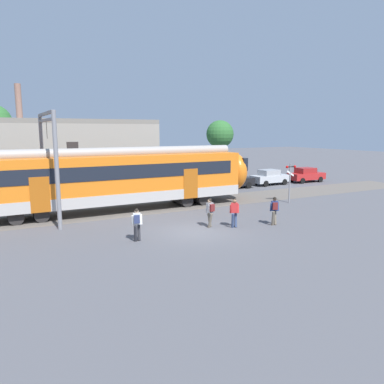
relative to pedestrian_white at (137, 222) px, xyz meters
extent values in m
plane|color=#515156|center=(3.41, 0.19, -0.99)|extent=(160.00, 160.00, 0.00)
cube|color=#B2ADA8|center=(1.15, 7.39, 0.06)|extent=(18.00, 3.06, 0.70)
cube|color=orange|center=(1.15, 7.39, 1.61)|extent=(18.00, 3.00, 2.40)
cube|color=black|center=(1.15, 5.88, 1.81)|extent=(16.56, 0.03, 0.90)
cube|color=#AC5413|center=(6.10, 5.87, 0.76)|extent=(1.10, 0.04, 2.10)
cube|color=#AC5413|center=(-3.80, 5.87, 0.76)|extent=(1.10, 0.04, 2.10)
cylinder|color=gray|center=(1.15, 7.39, 2.99)|extent=(17.64, 0.70, 0.70)
cube|color=black|center=(-1.55, 7.39, 3.54)|extent=(0.70, 0.12, 0.40)
cylinder|color=black|center=(7.43, 7.39, -0.54)|extent=(0.90, 2.40, 0.90)
cylinder|color=black|center=(6.03, 7.39, -0.54)|extent=(0.90, 2.40, 0.90)
cylinder|color=black|center=(-3.73, 7.39, -0.54)|extent=(0.90, 2.40, 0.90)
cylinder|color=black|center=(-5.13, 7.39, -0.54)|extent=(0.90, 2.40, 0.90)
ellipsoid|color=orange|center=(10.70, 7.39, 1.26)|extent=(1.80, 2.85, 2.95)
cube|color=black|center=(11.05, 7.39, 1.86)|extent=(0.40, 2.40, 1.00)
cylinder|color=#28282D|center=(0.14, 0.13, -0.56)|extent=(0.25, 0.38, 0.87)
cylinder|color=#28282D|center=(-0.12, -0.08, -0.56)|extent=(0.25, 0.38, 0.87)
cube|color=silver|center=(0.01, 0.02, 0.15)|extent=(0.42, 0.34, 0.56)
cylinder|color=silver|center=(-0.23, 0.01, 0.10)|extent=(0.16, 0.26, 0.52)
cylinder|color=silver|center=(0.24, 0.03, 0.10)|extent=(0.16, 0.26, 0.52)
sphere|color=beige|center=(0.01, 0.04, 0.54)|extent=(0.22, 0.22, 0.22)
sphere|color=black|center=(0.01, 0.02, 0.57)|extent=(0.20, 0.20, 0.20)
cube|color=navy|center=(-0.05, -0.15, 0.17)|extent=(0.32, 0.24, 0.40)
cylinder|color=#6B6051|center=(4.62, 0.79, -0.56)|extent=(0.22, 0.38, 0.87)
cylinder|color=#6B6051|center=(4.50, 0.48, -0.56)|extent=(0.22, 0.38, 0.87)
cube|color=gray|center=(4.56, 0.63, 0.15)|extent=(0.40, 0.31, 0.56)
cylinder|color=gray|center=(4.36, 0.51, 0.10)|extent=(0.14, 0.26, 0.52)
cylinder|color=gray|center=(4.76, 0.76, 0.10)|extent=(0.14, 0.26, 0.52)
sphere|color=tan|center=(4.56, 0.65, 0.54)|extent=(0.22, 0.22, 0.22)
sphere|color=black|center=(4.56, 0.63, 0.57)|extent=(0.20, 0.20, 0.20)
cube|color=maroon|center=(4.60, 0.46, 0.17)|extent=(0.31, 0.21, 0.40)
cylinder|color=navy|center=(5.62, -0.12, -0.56)|extent=(0.31, 0.38, 0.87)
cylinder|color=navy|center=(5.91, 0.03, -0.56)|extent=(0.31, 0.38, 0.87)
cube|color=red|center=(5.76, -0.05, 0.15)|extent=(0.43, 0.39, 0.56)
cylinder|color=red|center=(5.99, -0.09, 0.10)|extent=(0.20, 0.26, 0.52)
cylinder|color=red|center=(5.53, 0.00, 0.10)|extent=(0.20, 0.26, 0.52)
sphere|color=brown|center=(5.75, -0.06, 0.54)|extent=(0.22, 0.22, 0.22)
sphere|color=black|center=(5.76, -0.05, 0.57)|extent=(0.20, 0.20, 0.20)
cube|color=black|center=(5.86, 0.11, 0.17)|extent=(0.32, 0.28, 0.40)
cylinder|color=#6B6051|center=(8.27, -0.60, -0.56)|extent=(0.30, 0.38, 0.87)
cylinder|color=#6B6051|center=(7.98, -0.76, -0.56)|extent=(0.30, 0.38, 0.87)
cube|color=navy|center=(8.12, -0.68, 0.15)|extent=(0.43, 0.38, 0.56)
cylinder|color=navy|center=(7.89, -0.64, 0.10)|extent=(0.20, 0.26, 0.52)
cylinder|color=navy|center=(8.35, -0.71, 0.10)|extent=(0.20, 0.26, 0.52)
sphere|color=brown|center=(8.13, -0.66, 0.54)|extent=(0.22, 0.22, 0.22)
sphere|color=black|center=(8.12, -0.68, 0.57)|extent=(0.20, 0.20, 0.20)
cube|color=maroon|center=(8.04, -0.84, 0.17)|extent=(0.32, 0.27, 0.40)
cube|color=black|center=(13.92, 12.08, -0.35)|extent=(4.02, 1.69, 0.68)
cube|color=black|center=(13.77, 12.08, 0.27)|extent=(1.92, 1.46, 0.56)
cube|color=black|center=(14.72, 12.09, 0.23)|extent=(0.14, 1.37, 0.48)
cylinder|color=black|center=(15.15, 12.88, -0.69)|extent=(0.60, 0.21, 0.60)
cylinder|color=black|center=(15.17, 11.32, -0.69)|extent=(0.60, 0.21, 0.60)
cylinder|color=black|center=(12.67, 12.85, -0.69)|extent=(0.60, 0.21, 0.60)
cylinder|color=black|center=(12.69, 11.29, -0.69)|extent=(0.60, 0.21, 0.60)
cube|color=#B7BABF|center=(18.53, 12.29, -0.35)|extent=(4.07, 1.81, 0.68)
cube|color=#A1A3A8|center=(18.38, 12.28, 0.27)|extent=(1.96, 1.52, 0.56)
cube|color=black|center=(19.33, 12.33, 0.23)|extent=(0.18, 1.37, 0.48)
cylinder|color=black|center=(19.73, 13.12, -0.69)|extent=(0.61, 0.23, 0.60)
cylinder|color=black|center=(19.80, 11.57, -0.69)|extent=(0.61, 0.23, 0.60)
cylinder|color=black|center=(17.26, 13.01, -0.69)|extent=(0.61, 0.23, 0.60)
cylinder|color=black|center=(17.32, 11.46, -0.69)|extent=(0.61, 0.23, 0.60)
cube|color=#B22323|center=(23.29, 12.08, -0.35)|extent=(4.05, 1.76, 0.68)
cube|color=maroon|center=(23.14, 12.09, 0.27)|extent=(1.94, 1.50, 0.56)
cube|color=black|center=(24.09, 12.06, 0.23)|extent=(0.16, 1.37, 0.48)
cylinder|color=black|center=(24.55, 12.83, -0.69)|extent=(0.61, 0.22, 0.60)
cylinder|color=black|center=(24.50, 11.27, -0.69)|extent=(0.61, 0.22, 0.60)
cylinder|color=black|center=(22.07, 12.90, -0.69)|extent=(0.61, 0.22, 0.60)
cylinder|color=black|center=(22.02, 11.34, -0.69)|extent=(0.61, 0.22, 0.60)
cylinder|color=gray|center=(-3.02, 4.19, 2.26)|extent=(0.24, 0.24, 6.50)
cylinder|color=gray|center=(-3.02, 10.59, 2.26)|extent=(0.24, 0.24, 6.50)
cube|color=gray|center=(-3.02, 7.39, 5.46)|extent=(0.20, 6.40, 0.16)
cube|color=gray|center=(-3.02, 7.39, 5.06)|extent=(0.20, 6.40, 0.16)
cylinder|color=black|center=(-3.02, 7.39, 4.46)|extent=(0.03, 0.03, 1.00)
cylinder|color=gray|center=(13.65, 4.13, 0.51)|extent=(0.11, 0.11, 3.00)
cube|color=black|center=(13.65, 4.13, 1.76)|extent=(0.80, 0.10, 0.10)
sphere|color=red|center=(13.27, 4.07, 1.76)|extent=(0.20, 0.20, 0.20)
sphere|color=red|center=(14.03, 4.07, 1.76)|extent=(0.20, 0.20, 0.20)
cube|color=white|center=(13.65, 4.10, 1.26)|extent=(0.72, 0.03, 0.48)
cube|color=gray|center=(0.41, 17.18, 2.01)|extent=(14.21, 5.00, 6.00)
cube|color=gray|center=(0.41, 17.18, 5.21)|extent=(14.21, 5.00, 0.40)
cylinder|color=#8C6656|center=(-3.86, 17.18, 6.61)|extent=(0.50, 0.50, 3.20)
cylinder|color=brown|center=(17.88, 20.83, 0.95)|extent=(0.32, 0.32, 3.88)
sphere|color=#2D662D|center=(17.88, 20.83, 4.03)|extent=(3.24, 3.24, 3.24)
camera|label=1|loc=(-6.01, -17.14, 4.45)|focal=35.00mm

